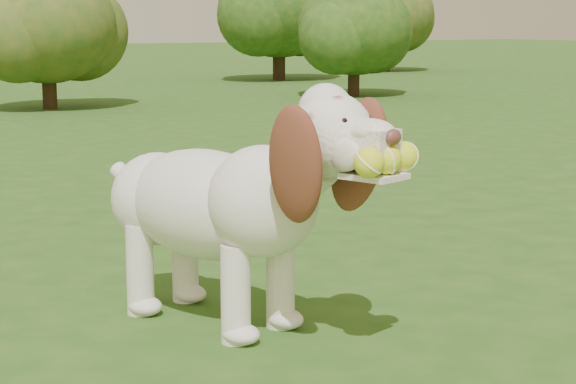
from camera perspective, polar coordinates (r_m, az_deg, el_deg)
ground at (r=3.64m, az=-2.94°, el=-4.77°), size 80.00×80.00×0.00m
dog at (r=2.92m, az=-3.50°, el=-0.29°), size 0.63×1.16×0.77m
shrub_f at (r=15.97m, az=-0.54°, el=10.98°), size 1.99×1.99×2.06m
shrub_c at (r=10.84m, az=-14.11°, el=9.60°), size 1.50×1.50×1.56m
shrub_d at (r=12.44m, az=3.95°, el=9.73°), size 1.45×1.45×1.50m
shrub_h at (r=19.09m, az=5.84°, el=10.51°), size 1.85×1.85×1.92m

